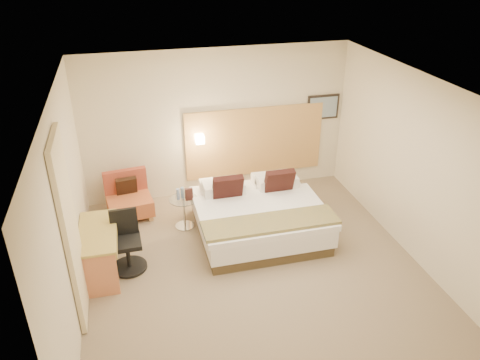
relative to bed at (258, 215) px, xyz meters
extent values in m
cube|color=#796851|center=(-0.32, -0.94, -0.33)|extent=(4.80, 5.00, 0.02)
cube|color=white|center=(-0.32, -0.94, 2.39)|extent=(4.80, 5.00, 0.02)
cube|color=beige|center=(-0.32, 1.57, 1.03)|extent=(4.80, 0.02, 2.70)
cube|color=beige|center=(-0.32, -3.45, 1.03)|extent=(4.80, 0.02, 2.70)
cube|color=beige|center=(-2.73, -0.94, 1.03)|extent=(0.02, 5.00, 2.70)
cube|color=beige|center=(2.09, -0.94, 1.03)|extent=(0.02, 5.00, 2.70)
cube|color=tan|center=(0.38, 1.53, 0.63)|extent=(2.60, 0.04, 1.30)
cube|color=black|center=(1.70, 1.54, 1.18)|extent=(0.62, 0.03, 0.47)
cube|color=#768EA3|center=(1.70, 1.52, 1.18)|extent=(0.54, 0.01, 0.39)
cylinder|color=white|center=(-0.67, 1.48, 0.83)|extent=(0.02, 0.12, 0.02)
cube|color=#FFEDC6|center=(-0.67, 1.42, 0.83)|extent=(0.15, 0.15, 0.15)
cube|color=beige|center=(-2.68, -1.19, 0.90)|extent=(0.06, 0.90, 2.42)
cylinder|color=#859CCE|center=(-1.21, 0.47, 0.31)|extent=(0.06, 0.06, 0.19)
cylinder|color=#7C9FBF|center=(-1.14, 0.50, 0.31)|extent=(0.06, 0.06, 0.19)
cube|color=#381A17|center=(-1.05, 0.41, 0.32)|extent=(0.13, 0.05, 0.21)
cube|color=#453722|center=(0.00, 0.00, -0.23)|extent=(1.88, 1.88, 0.17)
cube|color=white|center=(0.00, 0.00, 0.00)|extent=(1.94, 1.94, 0.29)
cube|color=white|center=(0.00, -0.27, 0.20)|extent=(1.99, 1.39, 0.10)
cube|color=white|center=(-0.46, 0.71, 0.23)|extent=(0.68, 0.37, 0.17)
cube|color=white|center=(0.47, 0.71, 0.23)|extent=(0.68, 0.37, 0.17)
cube|color=white|center=(-0.46, 0.46, 0.33)|extent=(0.68, 0.37, 0.17)
cube|color=white|center=(0.46, 0.46, 0.33)|extent=(0.68, 0.37, 0.17)
cube|color=black|center=(-0.43, 0.27, 0.41)|extent=(0.48, 0.26, 0.50)
cube|color=black|center=(0.44, 0.27, 0.41)|extent=(0.48, 0.26, 0.50)
cube|color=gold|center=(0.00, -0.66, 0.27)|extent=(2.03, 0.53, 0.05)
cube|color=#AC7851|center=(-2.26, 0.71, -0.27)|extent=(0.08, 0.08, 0.09)
cube|color=tan|center=(-1.67, 0.79, -0.27)|extent=(0.08, 0.08, 0.09)
cube|color=tan|center=(-2.32, 1.22, -0.27)|extent=(0.08, 0.08, 0.09)
cube|color=#AA7B50|center=(-1.74, 1.30, -0.27)|extent=(0.08, 0.08, 0.09)
cube|color=#AB542D|center=(-2.00, 1.00, -0.09)|extent=(0.81, 0.73, 0.28)
cube|color=#9C3D2A|center=(-2.03, 1.27, 0.25)|extent=(0.74, 0.20, 0.41)
cube|color=black|center=(-2.02, 1.17, 0.19)|extent=(0.37, 0.22, 0.36)
cylinder|color=#BABCC1|center=(-1.14, 0.46, -0.31)|extent=(0.34, 0.34, 0.02)
cylinder|color=silver|center=(-1.14, 0.46, -0.05)|extent=(0.04, 0.04, 0.49)
cylinder|color=silver|center=(-1.14, 0.46, 0.21)|extent=(0.50, 0.50, 0.01)
cube|color=#B49D46|center=(-2.46, -0.45, 0.37)|extent=(0.54, 1.14, 0.04)
cube|color=#CD7950|center=(-2.47, -0.98, 0.02)|extent=(0.47, 0.05, 0.67)
cube|color=#AC7F43|center=(-2.45, 0.08, 0.02)|extent=(0.47, 0.05, 0.67)
cube|color=tan|center=(-2.41, -0.45, 0.30)|extent=(0.44, 1.06, 0.09)
cylinder|color=black|center=(-2.09, -0.46, -0.29)|extent=(0.52, 0.52, 0.04)
cylinder|color=black|center=(-2.09, -0.46, -0.07)|extent=(0.06, 0.06, 0.39)
cube|color=black|center=(-2.09, -0.46, 0.14)|extent=(0.42, 0.42, 0.07)
cube|color=black|center=(-2.09, -0.28, 0.38)|extent=(0.39, 0.06, 0.41)
camera|label=1|loc=(-1.89, -6.18, 4.00)|focal=35.00mm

